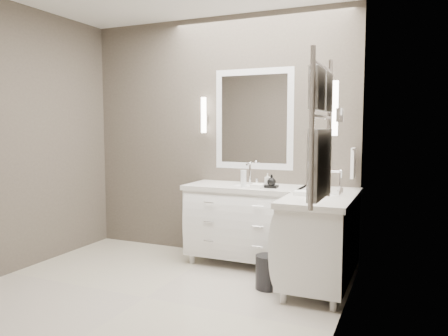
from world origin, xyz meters
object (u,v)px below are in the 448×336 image
at_px(vanity_right, 321,234).
at_px(towel_ladder, 320,139).
at_px(vanity_back, 245,219).
at_px(waste_bin, 268,272).

xyz_separation_m(vanity_right, towel_ladder, (0.23, -1.30, 0.91)).
relative_size(vanity_back, waste_bin, 4.04).
xyz_separation_m(towel_ladder, waste_bin, (-0.65, 1.02, -1.24)).
height_order(vanity_right, waste_bin, vanity_right).
relative_size(vanity_back, vanity_right, 1.00).
relative_size(towel_ladder, waste_bin, 2.93).
bearing_deg(vanity_back, towel_ladder, -55.90).
xyz_separation_m(vanity_back, waste_bin, (0.45, -0.60, -0.33)).
bearing_deg(towel_ladder, waste_bin, 122.48).
height_order(vanity_back, towel_ladder, towel_ladder).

